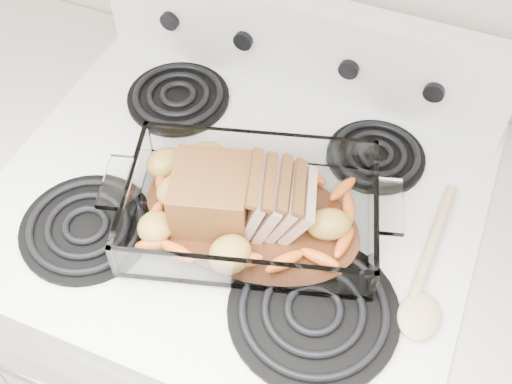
% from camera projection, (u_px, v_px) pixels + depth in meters
% --- Properties ---
extents(electric_range, '(0.78, 0.70, 1.12)m').
position_uv_depth(electric_range, '(242.00, 318.00, 1.42)').
color(electric_range, white).
rests_on(electric_range, ground).
extents(baking_dish, '(0.38, 0.25, 0.07)m').
position_uv_depth(baking_dish, '(251.00, 212.00, 1.00)').
color(baking_dish, white).
rests_on(baking_dish, electric_range).
extents(pork_roast, '(0.22, 0.12, 0.09)m').
position_uv_depth(pork_roast, '(232.00, 193.00, 0.98)').
color(pork_roast, '#925622').
rests_on(pork_roast, baking_dish).
extents(roast_vegetables, '(0.38, 0.21, 0.05)m').
position_uv_depth(roast_vegetables, '(258.00, 190.00, 1.02)').
color(roast_vegetables, orange).
rests_on(roast_vegetables, baking_dish).
extents(wooden_spoon, '(0.06, 0.29, 0.02)m').
position_uv_depth(wooden_spoon, '(426.00, 282.00, 0.95)').
color(wooden_spoon, '#E4C18C').
rests_on(wooden_spoon, electric_range).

